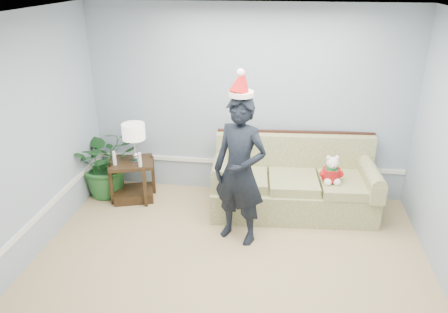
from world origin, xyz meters
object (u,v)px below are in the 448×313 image
(houseplant, at_px, (106,161))
(teddy_bear, at_px, (331,173))
(table_lamp, at_px, (134,133))
(sofa, at_px, (293,185))
(man, at_px, (240,171))
(side_table, at_px, (133,184))

(houseplant, xyz_separation_m, teddy_bear, (3.15, -0.24, 0.14))
(table_lamp, xyz_separation_m, houseplant, (-0.49, 0.10, -0.49))
(sofa, xyz_separation_m, table_lamp, (-2.19, -0.05, 0.66))
(sofa, height_order, teddy_bear, sofa)
(man, bearing_deg, sofa, 74.56)
(side_table, relative_size, houseplant, 0.70)
(table_lamp, distance_m, houseplant, 0.70)
(side_table, xyz_separation_m, teddy_bear, (2.74, -0.14, 0.44))
(table_lamp, bearing_deg, houseplant, 168.16)
(teddy_bear, bearing_deg, sofa, 149.55)
(sofa, relative_size, houseplant, 2.13)
(teddy_bear, bearing_deg, side_table, 168.41)
(table_lamp, height_order, houseplant, table_lamp)
(table_lamp, xyz_separation_m, man, (1.55, -0.78, -0.11))
(side_table, bearing_deg, houseplant, 166.70)
(sofa, distance_m, table_lamp, 2.29)
(side_table, relative_size, teddy_bear, 1.96)
(houseplant, height_order, teddy_bear, houseplant)
(man, distance_m, teddy_bear, 1.31)
(sofa, xyz_separation_m, teddy_bear, (0.47, -0.19, 0.31))
(table_lamp, bearing_deg, man, -26.63)
(sofa, bearing_deg, teddy_bear, -26.29)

